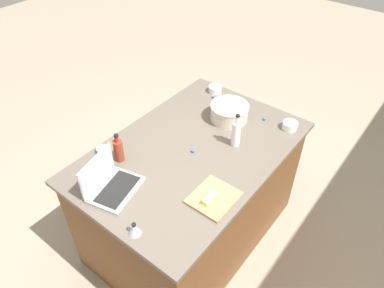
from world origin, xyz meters
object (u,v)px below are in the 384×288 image
(laptop, at_px, (110,183))
(ramekin_medium, at_px, (103,150))
(mixing_bowl_large, at_px, (230,112))
(ramekin_wide, at_px, (290,126))
(bottle_soy, at_px, (118,150))
(cutting_board, at_px, (214,198))
(ramekin_small, at_px, (215,89))
(bottle_vinegar, at_px, (236,133))
(kitchen_timer, at_px, (134,229))
(butter_stick_left, at_px, (210,198))

(laptop, xyz_separation_m, ramekin_medium, (-0.19, -0.28, -0.03))
(mixing_bowl_large, height_order, ramekin_wide, mixing_bowl_large)
(laptop, height_order, bottle_soy, laptop)
(cutting_board, relative_size, ramekin_small, 2.55)
(mixing_bowl_large, bearing_deg, bottle_vinegar, 41.44)
(bottle_soy, bearing_deg, ramekin_medium, -80.14)
(kitchen_timer, bearing_deg, butter_stick_left, 155.67)
(laptop, bearing_deg, mixing_bowl_large, 170.70)
(ramekin_wide, bearing_deg, cutting_board, -2.85)
(laptop, bearing_deg, ramekin_small, -173.93)
(bottle_vinegar, distance_m, butter_stick_left, 0.54)
(ramekin_medium, distance_m, ramekin_wide, 1.31)
(ramekin_wide, bearing_deg, ramekin_medium, -40.46)
(bottle_vinegar, xyz_separation_m, ramekin_medium, (0.61, -0.64, -0.08))
(mixing_bowl_large, relative_size, ramekin_wide, 2.65)
(ramekin_medium, xyz_separation_m, ramekin_wide, (-0.99, 0.85, 0.01))
(mixing_bowl_large, relative_size, bottle_soy, 1.38)
(ramekin_small, height_order, kitchen_timer, kitchen_timer)
(bottle_soy, relative_size, ramekin_medium, 2.67)
(ramekin_wide, bearing_deg, ramekin_small, -95.52)
(mixing_bowl_large, bearing_deg, bottle_soy, -21.24)
(laptop, xyz_separation_m, butter_stick_left, (-0.28, 0.52, -0.01))
(mixing_bowl_large, height_order, kitchen_timer, mixing_bowl_large)
(mixing_bowl_large, xyz_separation_m, bottle_soy, (0.80, -0.31, 0.02))
(kitchen_timer, bearing_deg, ramekin_medium, -117.41)
(ramekin_small, bearing_deg, butter_stick_left, 34.02)
(bottle_soy, xyz_separation_m, ramekin_wide, (-0.97, 0.71, -0.05))
(cutting_board, relative_size, ramekin_medium, 3.48)
(ramekin_medium, bearing_deg, bottle_soy, 99.86)
(cutting_board, xyz_separation_m, butter_stick_left, (0.04, 0.00, 0.03))
(ramekin_medium, bearing_deg, bottle_vinegar, 133.46)
(mixing_bowl_large, height_order, butter_stick_left, mixing_bowl_large)
(bottle_vinegar, distance_m, bottle_soy, 0.77)
(cutting_board, xyz_separation_m, ramekin_medium, (0.13, -0.80, 0.01))
(bottle_vinegar, height_order, ramekin_medium, bottle_vinegar)
(ramekin_small, height_order, ramekin_wide, same)
(kitchen_timer, bearing_deg, bottle_vinegar, 178.71)
(laptop, distance_m, ramekin_medium, 0.34)
(bottle_soy, height_order, butter_stick_left, bottle_soy)
(ramekin_small, bearing_deg, cutting_board, 35.02)
(ramekin_small, bearing_deg, laptop, 6.07)
(bottle_vinegar, distance_m, ramekin_medium, 0.88)
(butter_stick_left, relative_size, kitchen_timer, 1.43)
(cutting_board, relative_size, ramekin_wide, 2.50)
(ramekin_small, relative_size, ramekin_wide, 0.98)
(laptop, bearing_deg, butter_stick_left, 117.99)
(bottle_vinegar, xyz_separation_m, kitchen_timer, (0.93, -0.02, -0.06))
(cutting_board, relative_size, kitchen_timer, 3.46)
(bottle_vinegar, height_order, bottle_soy, bottle_vinegar)
(bottle_soy, bearing_deg, laptop, 34.70)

